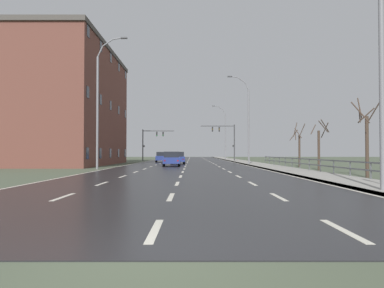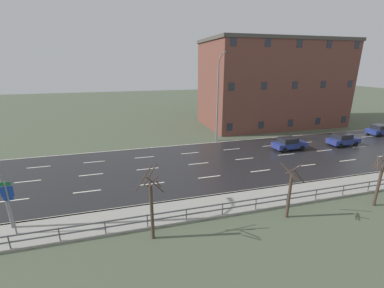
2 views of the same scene
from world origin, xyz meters
The scene contains 17 objects.
ground_plane centered at (0.00, 48.00, -0.06)m, with size 160.00×160.00×0.12m.
road_asphalt_strip centered at (0.00, 59.99, 0.01)m, with size 14.00×120.00×0.03m.
sidewalk_right centered at (8.43, 60.00, 0.06)m, with size 3.00×120.00×0.12m.
guardrail centered at (9.85, 23.63, 0.71)m, with size 0.07×38.92×1.00m.
street_lamp_foreground centered at (7.40, 8.77, 5.06)m, with size 2.80×0.24×10.39m.
street_lamp_midground centered at (7.43, 41.66, 5.29)m, with size 2.67×0.24×10.85m.
street_lamp_distant centered at (7.41, 74.55, 5.46)m, with size 2.84×0.24×11.23m.
street_lamp_left_bank centered at (-7.44, 28.50, 5.69)m, with size 2.68×0.24×11.66m.
traffic_signal_right centered at (6.46, 60.35, 4.33)m, with size 5.82×0.36×6.25m.
traffic_signal_left centered at (-6.47, 62.08, 3.84)m, with size 5.52×0.36×5.51m.
car_distant centered at (-1.49, 35.72, 0.80)m, with size 1.99×4.18×1.57m.
car_far_right centered at (-3.89, 53.20, 0.80)m, with size 2.03×4.20×1.57m.
car_near_left centered at (-1.14, 43.59, 0.80)m, with size 1.98×4.18×1.57m.
brick_building centered at (-15.28, 41.37, 7.04)m, with size 12.44×23.35×14.07m.
bare_tree_near centered at (10.92, 17.38, 2.20)m, with size 1.56×1.64×4.75m.
bare_tree_mid centered at (11.20, 26.60, 1.97)m, with size 1.53×1.67×4.16m.
bare_tree_far centered at (11.55, 33.95, 2.03)m, with size 1.56×1.60×4.58m.
Camera 1 is at (0.69, -5.19, 1.47)m, focal length 36.12 mm.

